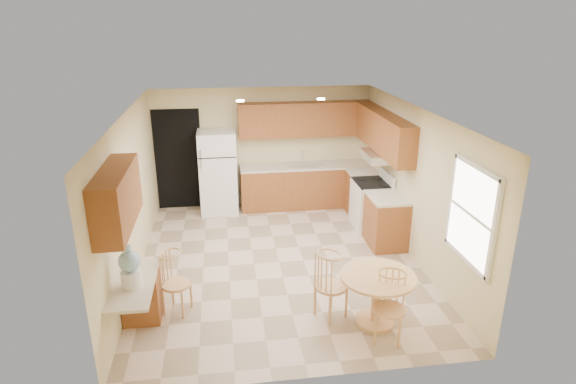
{
  "coord_description": "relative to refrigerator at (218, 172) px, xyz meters",
  "views": [
    {
      "loc": [
        -0.84,
        -7.05,
        3.83
      ],
      "look_at": [
        0.19,
        0.3,
        1.12
      ],
      "focal_mm": 30.0,
      "sensor_mm": 36.0,
      "label": 1
    }
  ],
  "objects": [
    {
      "name": "upper_cab_right",
      "position": [
        3.04,
        -1.19,
        1.0
      ],
      "size": [
        0.33,
        2.42,
        0.7
      ],
      "primitive_type": "cube",
      "color": "brown",
      "rests_on": "wall_right"
    },
    {
      "name": "ceiling",
      "position": [
        0.95,
        -2.4,
        1.65
      ],
      "size": [
        4.5,
        5.5,
        0.02
      ],
      "primitive_type": "cube",
      "color": "white",
      "rests_on": "wall_back"
    },
    {
      "name": "chair_table_b",
      "position": [
        2.06,
        -4.69,
        -0.29
      ],
      "size": [
        0.4,
        0.45,
        0.91
      ],
      "rotation": [
        0.0,
        0.0,
        2.73
      ],
      "color": "#E4AC72",
      "rests_on": "floor"
    },
    {
      "name": "floor",
      "position": [
        0.95,
        -2.4,
        -0.85
      ],
      "size": [
        5.5,
        5.5,
        0.0
      ],
      "primitive_type": "plane",
      "color": "#CFB096",
      "rests_on": "ground"
    },
    {
      "name": "base_cab_back",
      "position": [
        1.83,
        0.05,
        -0.42
      ],
      "size": [
        2.75,
        0.6,
        0.87
      ],
      "primitive_type": "cube",
      "color": "brown",
      "rests_on": "floor"
    },
    {
      "name": "doorway",
      "position": [
        -0.8,
        0.34,
        0.2
      ],
      "size": [
        0.9,
        0.02,
        2.1
      ],
      "primitive_type": "cube",
      "color": "black",
      "rests_on": "floor"
    },
    {
      "name": "sink",
      "position": [
        1.8,
        0.05,
        0.06
      ],
      "size": [
        0.78,
        0.44,
        0.01
      ],
      "primitive_type": "cube",
      "color": "silver",
      "rests_on": "counter_back"
    },
    {
      "name": "wall_left",
      "position": [
        -1.3,
        -2.4,
        0.4
      ],
      "size": [
        0.02,
        5.5,
        2.5
      ],
      "primitive_type": "cube",
      "color": "beige",
      "rests_on": "floor"
    },
    {
      "name": "wall_front",
      "position": [
        0.95,
        -5.15,
        0.4
      ],
      "size": [
        4.5,
        0.02,
        2.5
      ],
      "primitive_type": "cube",
      "color": "beige",
      "rests_on": "floor"
    },
    {
      "name": "upper_cab_left",
      "position": [
        -1.13,
        -4.0,
        1.0
      ],
      "size": [
        0.33,
        1.4,
        0.7
      ],
      "primitive_type": "cube",
      "color": "brown",
      "rests_on": "wall_left"
    },
    {
      "name": "wall_back",
      "position": [
        0.95,
        0.35,
        0.4
      ],
      "size": [
        4.5,
        0.02,
        2.5
      ],
      "primitive_type": "cube",
      "color": "beige",
      "rests_on": "floor"
    },
    {
      "name": "counter_right_a",
      "position": [
        2.9,
        -0.54,
        0.04
      ],
      "size": [
        0.63,
        0.59,
        0.04
      ],
      "primitive_type": "cube",
      "color": "beige",
      "rests_on": "base_cab_right_a"
    },
    {
      "name": "window",
      "position": [
        3.18,
        -4.25,
        0.65
      ],
      "size": [
        0.06,
        1.12,
        1.3
      ],
      "color": "white",
      "rests_on": "wall_right"
    },
    {
      "name": "chair_desk",
      "position": [
        -0.6,
        -3.68,
        -0.32
      ],
      "size": [
        0.39,
        0.5,
        0.88
      ],
      "rotation": [
        0.0,
        0.0,
        -1.94
      ],
      "color": "#E4AC72",
      "rests_on": "floor"
    },
    {
      "name": "can_light_b",
      "position": [
        1.85,
        -1.2,
        1.63
      ],
      "size": [
        0.14,
        0.14,
        0.02
      ],
      "primitive_type": "cylinder",
      "color": "white",
      "rests_on": "ceiling"
    },
    {
      "name": "counter_right_b",
      "position": [
        2.9,
        -2.0,
        0.04
      ],
      "size": [
        0.63,
        0.8,
        0.04
      ],
      "primitive_type": "cube",
      "color": "beige",
      "rests_on": "base_cab_right_b"
    },
    {
      "name": "stove",
      "position": [
        2.88,
        -1.22,
        -0.38
      ],
      "size": [
        0.65,
        0.76,
        1.09
      ],
      "color": "white",
      "rests_on": "floor"
    },
    {
      "name": "refrigerator",
      "position": [
        0.0,
        0.0,
        0.0
      ],
      "size": [
        0.75,
        0.73,
        1.7
      ],
      "color": "white",
      "rests_on": "floor"
    },
    {
      "name": "dining_table",
      "position": [
        2.01,
        -4.25,
        -0.38
      ],
      "size": [
        0.98,
        0.98,
        0.72
      ],
      "rotation": [
        0.0,
        0.0,
        0.1
      ],
      "color": "#E4AC72",
      "rests_on": "floor"
    },
    {
      "name": "desk_top",
      "position": [
        -1.05,
        -4.1,
        -0.1
      ],
      "size": [
        0.5,
        1.2,
        0.04
      ],
      "primitive_type": "cube",
      "color": "beige",
      "rests_on": "desk_pedestal"
    },
    {
      "name": "range_hood",
      "position": [
        2.95,
        -1.22,
        0.57
      ],
      "size": [
        0.5,
        0.76,
        0.14
      ],
      "primitive_type": "cube",
      "color": "silver",
      "rests_on": "upper_cab_right"
    },
    {
      "name": "wall_right",
      "position": [
        3.2,
        -2.4,
        0.4
      ],
      "size": [
        0.02,
        5.5,
        2.5
      ],
      "primitive_type": "cube",
      "color": "beige",
      "rests_on": "floor"
    },
    {
      "name": "water_crock",
      "position": [
        -1.05,
        -4.16,
        0.16
      ],
      "size": [
        0.26,
        0.26,
        0.54
      ],
      "color": "white",
      "rests_on": "desk_top"
    },
    {
      "name": "counter_back",
      "position": [
        1.83,
        0.05,
        0.04
      ],
      "size": [
        2.75,
        0.63,
        0.04
      ],
      "primitive_type": "cube",
      "color": "beige",
      "rests_on": "base_cab_back"
    },
    {
      "name": "can_light_a",
      "position": [
        0.45,
        -1.2,
        1.63
      ],
      "size": [
        0.14,
        0.14,
        0.02
      ],
      "primitive_type": "cylinder",
      "color": "white",
      "rests_on": "ceiling"
    },
    {
      "name": "desk_pedestal",
      "position": [
        -1.05,
        -3.72,
        -0.49
      ],
      "size": [
        0.48,
        0.42,
        0.72
      ],
      "primitive_type": "cube",
      "color": "brown",
      "rests_on": "floor"
    },
    {
      "name": "base_cab_right_b",
      "position": [
        2.9,
        -2.0,
        -0.42
      ],
      "size": [
        0.6,
        0.8,
        0.87
      ],
      "primitive_type": "cube",
      "color": "brown",
      "rests_on": "floor"
    },
    {
      "name": "upper_cab_back",
      "position": [
        1.83,
        0.19,
        1.0
      ],
      "size": [
        2.75,
        0.33,
        0.7
      ],
      "primitive_type": "cube",
      "color": "brown",
      "rests_on": "wall_back"
    },
    {
      "name": "chair_table_a",
      "position": [
        1.46,
        -4.09,
        -0.28
      ],
      "size": [
        0.42,
        0.53,
        0.94
      ],
      "rotation": [
        0.0,
        0.0,
        -1.06
      ],
      "color": "#E4AC72",
      "rests_on": "floor"
    },
    {
      "name": "base_cab_right_a",
      "position": [
        2.9,
        -0.54,
        -0.42
      ],
      "size": [
        0.6,
        0.59,
        0.87
      ],
      "primitive_type": "cube",
      "color": "brown",
      "rests_on": "floor"
    }
  ]
}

